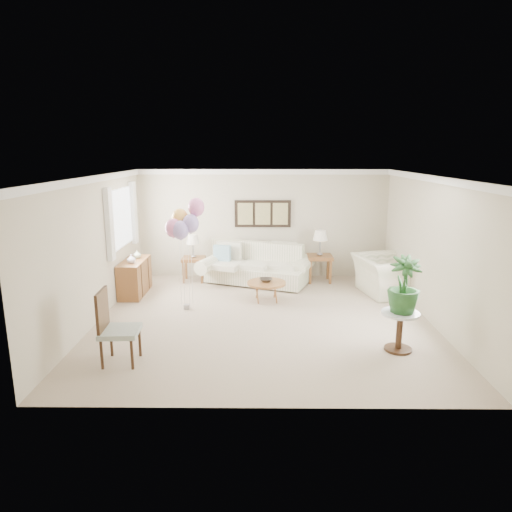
{
  "coord_description": "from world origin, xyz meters",
  "views": [
    {
      "loc": [
        -0.07,
        -7.93,
        3.01
      ],
      "look_at": [
        -0.14,
        0.6,
        1.05
      ],
      "focal_mm": 32.0,
      "sensor_mm": 36.0,
      "label": 1
    }
  ],
  "objects_px": {
    "accent_chair": "(114,326)",
    "balloon_cluster": "(184,222)",
    "coffee_table": "(267,283)",
    "armchair": "(385,275)",
    "sofa": "(257,268)"
  },
  "relations": [
    {
      "from": "armchair",
      "to": "accent_chair",
      "type": "bearing_deg",
      "value": 113.11
    },
    {
      "from": "coffee_table",
      "to": "armchair",
      "type": "xyz_separation_m",
      "value": [
        2.55,
        0.5,
        0.04
      ]
    },
    {
      "from": "sofa",
      "to": "coffee_table",
      "type": "distance_m",
      "value": 1.34
    },
    {
      "from": "sofa",
      "to": "accent_chair",
      "type": "bearing_deg",
      "value": -115.95
    },
    {
      "from": "sofa",
      "to": "armchair",
      "type": "xyz_separation_m",
      "value": [
        2.76,
        -0.82,
        0.04
      ]
    },
    {
      "from": "sofa",
      "to": "accent_chair",
      "type": "height_order",
      "value": "accent_chair"
    },
    {
      "from": "armchair",
      "to": "balloon_cluster",
      "type": "relative_size",
      "value": 0.58
    },
    {
      "from": "sofa",
      "to": "accent_chair",
      "type": "xyz_separation_m",
      "value": [
        -2.02,
        -4.16,
        0.2
      ]
    },
    {
      "from": "armchair",
      "to": "accent_chair",
      "type": "height_order",
      "value": "accent_chair"
    },
    {
      "from": "sofa",
      "to": "balloon_cluster",
      "type": "xyz_separation_m",
      "value": [
        -1.36,
        -1.82,
        1.35
      ]
    },
    {
      "from": "sofa",
      "to": "balloon_cluster",
      "type": "distance_m",
      "value": 2.64
    },
    {
      "from": "coffee_table",
      "to": "accent_chair",
      "type": "height_order",
      "value": "accent_chair"
    },
    {
      "from": "accent_chair",
      "to": "balloon_cluster",
      "type": "relative_size",
      "value": 0.51
    },
    {
      "from": "coffee_table",
      "to": "accent_chair",
      "type": "bearing_deg",
      "value": -128.15
    },
    {
      "from": "accent_chair",
      "to": "balloon_cluster",
      "type": "distance_m",
      "value": 2.69
    }
  ]
}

